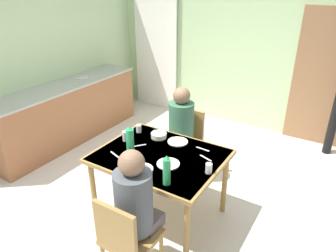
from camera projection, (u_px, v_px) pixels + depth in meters
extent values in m
plane|color=beige|center=(141.00, 192.00, 3.75)|extent=(6.66, 6.66, 0.00)
cube|color=#B0CF98|center=(230.00, 47.00, 5.16)|extent=(4.45, 0.10, 2.58)
cube|color=#B0CB98|center=(49.00, 54.00, 4.69)|extent=(0.10, 3.84, 2.58)
cube|color=#8E6340|center=(322.00, 79.00, 4.52)|extent=(0.80, 0.05, 2.00)
cube|color=white|center=(156.00, 51.00, 5.85)|extent=(0.90, 0.03, 2.17)
cube|color=brown|center=(68.00, 113.00, 4.83)|extent=(0.60, 2.52, 0.87)
cube|color=#9E9E99|center=(63.00, 85.00, 4.64)|extent=(0.61, 2.57, 0.03)
cylinder|color=#B7B7BC|center=(82.00, 78.00, 4.92)|extent=(0.21, 0.21, 0.01)
cube|color=olive|center=(160.00, 156.00, 3.08)|extent=(1.22, 0.98, 0.04)
cube|color=#F0B771|center=(160.00, 155.00, 3.07)|extent=(1.17, 0.94, 0.00)
cylinder|color=olive|center=(94.00, 192.00, 3.18)|extent=(0.06, 0.06, 0.72)
cylinder|color=olive|center=(187.00, 233.00, 2.66)|extent=(0.06, 0.06, 0.72)
cylinder|color=olive|center=(142.00, 156.00, 3.82)|extent=(0.06, 0.06, 0.72)
cylinder|color=olive|center=(225.00, 184.00, 3.30)|extent=(0.06, 0.06, 0.72)
cube|color=olive|center=(132.00, 237.00, 2.51)|extent=(0.40, 0.40, 0.04)
cube|color=olive|center=(115.00, 231.00, 2.28)|extent=(0.38, 0.04, 0.42)
cylinder|color=olive|center=(130.00, 238.00, 2.82)|extent=(0.04, 0.04, 0.41)
cube|color=olive|center=(183.00, 145.00, 3.87)|extent=(0.40, 0.40, 0.04)
cube|color=olive|center=(190.00, 125.00, 3.92)|extent=(0.38, 0.04, 0.42)
cylinder|color=olive|center=(188.00, 173.00, 3.76)|extent=(0.04, 0.04, 0.41)
cylinder|color=olive|center=(164.00, 164.00, 3.93)|extent=(0.04, 0.04, 0.41)
cylinder|color=olive|center=(200.00, 160.00, 4.03)|extent=(0.04, 0.04, 0.41)
cylinder|color=olive|center=(177.00, 153.00, 4.19)|extent=(0.04, 0.04, 0.41)
cube|color=#544D53|center=(143.00, 219.00, 2.60)|extent=(0.30, 0.22, 0.12)
cylinder|color=#4C5156|center=(134.00, 202.00, 2.41)|extent=(0.30, 0.30, 0.52)
sphere|color=#846047|center=(131.00, 163.00, 2.26)|extent=(0.20, 0.20, 0.20)
cube|color=#307056|center=(176.00, 147.00, 3.72)|extent=(0.30, 0.22, 0.12)
cylinder|color=#38664C|center=(181.00, 124.00, 3.69)|extent=(0.30, 0.30, 0.52)
sphere|color=#846047|center=(182.00, 96.00, 3.54)|extent=(0.20, 0.20, 0.20)
cylinder|color=#29A35A|center=(130.00, 142.00, 3.02)|extent=(0.08, 0.08, 0.27)
cone|color=#289B58|center=(129.00, 128.00, 2.95)|extent=(0.05, 0.05, 0.04)
cylinder|color=#2B9D57|center=(167.00, 172.00, 2.58)|extent=(0.07, 0.07, 0.24)
cone|color=#35A260|center=(167.00, 157.00, 2.52)|extent=(0.05, 0.05, 0.04)
cylinder|color=#EBE5C2|center=(159.00, 135.00, 3.38)|extent=(0.17, 0.17, 0.05)
cylinder|color=white|center=(178.00, 142.00, 3.29)|extent=(0.21, 0.21, 0.01)
cylinder|color=white|center=(168.00, 164.00, 2.90)|extent=(0.22, 0.22, 0.01)
cylinder|color=white|center=(142.00, 169.00, 2.82)|extent=(0.21, 0.21, 0.01)
cylinder|color=silver|center=(125.00, 136.00, 3.31)|extent=(0.06, 0.06, 0.11)
cylinder|color=silver|center=(209.00, 168.00, 2.76)|extent=(0.06, 0.06, 0.09)
cylinder|color=silver|center=(139.00, 129.00, 3.50)|extent=(0.06, 0.06, 0.09)
cube|color=silver|center=(115.00, 155.00, 3.06)|extent=(0.15, 0.06, 0.00)
cube|color=silver|center=(139.00, 146.00, 3.23)|extent=(0.10, 0.13, 0.00)
cube|color=silver|center=(206.00, 158.00, 3.00)|extent=(0.15, 0.06, 0.00)
cube|color=silver|center=(203.00, 149.00, 3.16)|extent=(0.15, 0.03, 0.00)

